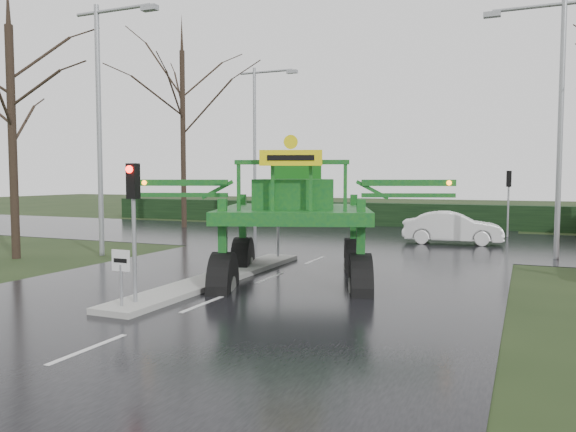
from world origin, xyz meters
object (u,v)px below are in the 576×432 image
at_px(traffic_signal_near, 133,202).
at_px(keep_left_sign, 121,269).
at_px(traffic_signal_mid, 278,193).
at_px(white_sedan, 452,244).
at_px(traffic_signal_far, 509,188).
at_px(crop_sprayer, 224,199).
at_px(street_light_left_near, 105,107).
at_px(street_light_right, 552,104).
at_px(street_light_left_far, 259,132).

bearing_deg(traffic_signal_near, keep_left_sign, -90.00).
xyz_separation_m(traffic_signal_mid, white_sedan, (5.46, 8.19, -2.59)).
distance_m(keep_left_sign, white_sedan, 18.06).
bearing_deg(white_sedan, traffic_signal_far, -34.66).
relative_size(keep_left_sign, traffic_signal_far, 0.38).
distance_m(keep_left_sign, traffic_signal_mid, 9.12).
bearing_deg(crop_sprayer, traffic_signal_mid, 78.28).
xyz_separation_m(traffic_signal_near, street_light_left_near, (-6.89, 7.01, 3.40)).
distance_m(traffic_signal_mid, street_light_right, 11.05).
distance_m(street_light_left_near, street_light_right, 17.45).
bearing_deg(keep_left_sign, white_sedan, 72.36).
bearing_deg(street_light_left_far, street_light_right, -26.02).
xyz_separation_m(street_light_left_far, crop_sprayer, (7.61, -17.89, -3.42)).
bearing_deg(street_light_right, crop_sprayer, -131.61).
height_order(keep_left_sign, street_light_right, street_light_right).
xyz_separation_m(street_light_right, crop_sprayer, (-8.78, -9.89, -3.42)).
height_order(crop_sprayer, white_sedan, crop_sprayer).
bearing_deg(white_sedan, traffic_signal_mid, 139.99).
distance_m(street_light_left_far, white_sedan, 14.40).
bearing_deg(crop_sprayer, street_light_right, 29.08).
distance_m(traffic_signal_mid, white_sedan, 10.18).
height_order(traffic_signal_near, street_light_left_far, street_light_left_far).
bearing_deg(street_light_right, traffic_signal_mid, -154.60).
xyz_separation_m(keep_left_sign, traffic_signal_mid, (0.00, 8.99, 1.53)).
relative_size(traffic_signal_far, street_light_left_far, 0.35).
height_order(street_light_left_far, crop_sprayer, street_light_left_far).
distance_m(traffic_signal_far, crop_sprayer, 19.24).
height_order(traffic_signal_near, street_light_right, street_light_right).
bearing_deg(traffic_signal_far, traffic_signal_near, 69.64).
relative_size(traffic_signal_mid, street_light_left_far, 0.35).
distance_m(traffic_signal_near, traffic_signal_mid, 8.50).
xyz_separation_m(traffic_signal_mid, street_light_right, (9.49, 4.51, 3.40)).
relative_size(traffic_signal_near, white_sedan, 0.77).
distance_m(keep_left_sign, street_light_left_far, 23.11).
xyz_separation_m(street_light_right, street_light_left_far, (-16.39, 8.00, 0.00)).
bearing_deg(traffic_signal_near, crop_sprayer, 77.08).
bearing_deg(traffic_signal_mid, traffic_signal_far, 58.07).
bearing_deg(street_light_left_far, keep_left_sign, -72.22).
bearing_deg(street_light_left_near, traffic_signal_far, 43.63).
distance_m(traffic_signal_mid, traffic_signal_far, 14.75).
height_order(keep_left_sign, crop_sprayer, crop_sprayer).
distance_m(traffic_signal_far, street_light_left_far, 15.08).
bearing_deg(street_light_right, keep_left_sign, -125.12).
distance_m(street_light_left_near, white_sedan, 16.80).
height_order(keep_left_sign, white_sedan, keep_left_sign).
distance_m(traffic_signal_mid, crop_sprayer, 5.42).
distance_m(traffic_signal_mid, street_light_left_near, 7.83).
height_order(street_light_left_near, street_light_left_far, same).
distance_m(traffic_signal_far, street_light_right, 8.86).
bearing_deg(keep_left_sign, traffic_signal_far, 70.07).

